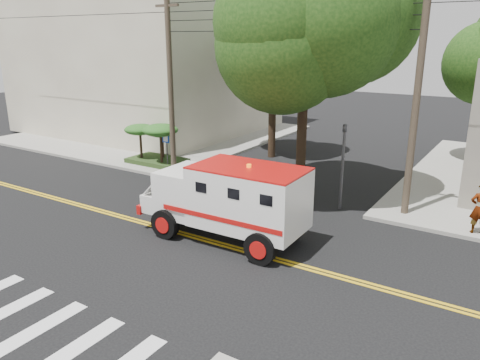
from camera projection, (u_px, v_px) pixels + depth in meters
The scene contains 12 objects.
ground at pixel (185, 234), 17.14m from camera, with size 100.00×100.00×0.00m, color black.
sidewalk_nw at pixel (158, 133), 34.95m from camera, with size 17.00×17.00×0.15m, color gray.
building_left at pixel (148, 62), 35.71m from camera, with size 16.00×14.00×10.00m, color #AFA690.
utility_pole_left at pixel (170, 88), 23.55m from camera, with size 0.28×0.28×9.00m, color #382D23.
utility_pole_right at pixel (416, 105), 17.60m from camera, with size 0.28×0.28×9.00m, color #382D23.
tree_main at pixel (313, 30), 19.06m from camera, with size 6.08×5.70×9.85m.
tree_left at pixel (277, 60), 26.36m from camera, with size 4.48×4.20×7.70m.
traffic_signal at pixel (343, 158), 19.06m from camera, with size 0.15×0.18×3.60m.
accessibility_sign at pixel (167, 146), 24.91m from camera, with size 0.45×0.10×2.02m.
palm_planter at pixel (155, 137), 25.83m from camera, with size 3.52×2.63×2.36m.
armored_truck at pixel (229, 197), 16.27m from camera, with size 6.16×2.58×2.78m.
pedestrian_a at pixel (480, 208), 16.63m from camera, with size 0.69×0.45×1.89m, color gray.
Camera 1 is at (10.19, -12.27, 6.90)m, focal length 35.00 mm.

